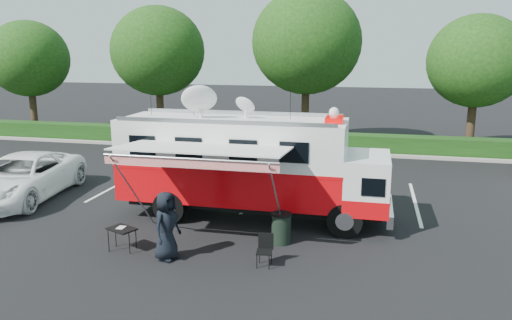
{
  "coord_description": "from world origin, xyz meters",
  "views": [
    {
      "loc": [
        3.76,
        -15.61,
        5.61
      ],
      "look_at": [
        0.0,
        0.5,
        1.9
      ],
      "focal_mm": 35.0,
      "sensor_mm": 36.0,
      "label": 1
    }
  ],
  "objects": [
    {
      "name": "ground_plane",
      "position": [
        0.0,
        0.0,
        0.0
      ],
      "size": [
        120.0,
        120.0,
        0.0
      ],
      "primitive_type": "plane",
      "color": "black",
      "rests_on": "ground"
    },
    {
      "name": "back_border",
      "position": [
        1.14,
        12.9,
        5.0
      ],
      "size": [
        60.0,
        6.14,
        8.87
      ],
      "color": "#9E998E",
      "rests_on": "ground_plane"
    },
    {
      "name": "stall_lines",
      "position": [
        -0.5,
        3.0,
        0.0
      ],
      "size": [
        24.12,
        5.5,
        0.01
      ],
      "color": "silver",
      "rests_on": "ground_plane"
    },
    {
      "name": "command_truck",
      "position": [
        -0.08,
        -0.0,
        1.84
      ],
      "size": [
        8.95,
        2.46,
        4.3
      ],
      "color": "black",
      "rests_on": "ground_plane"
    },
    {
      "name": "awning",
      "position": [
        -0.88,
        -2.56,
        2.77
      ],
      "size": [
        4.89,
        2.53,
        2.95
      ],
      "color": "silver",
      "rests_on": "ground_plane"
    },
    {
      "name": "white_suv",
      "position": [
        -9.06,
        0.15,
        0.0
      ],
      "size": [
        3.5,
        6.3,
        1.67
      ],
      "primitive_type": "imported",
      "rotation": [
        0.0,
        0.0,
        0.12
      ],
      "color": "white",
      "rests_on": "ground_plane"
    },
    {
      "name": "person",
      "position": [
        -1.47,
        -3.8,
        0.0
      ],
      "size": [
        0.81,
        1.05,
        1.9
      ],
      "primitive_type": "imported",
      "rotation": [
        0.0,
        0.0,
        1.32
      ],
      "color": "black",
      "rests_on": "ground_plane"
    },
    {
      "name": "folding_table",
      "position": [
        -2.95,
        -3.54,
        0.61
      ],
      "size": [
        0.93,
        0.82,
        0.66
      ],
      "color": "black",
      "rests_on": "ground_plane"
    },
    {
      "name": "folding_chair",
      "position": [
        1.2,
        -3.58,
        0.5
      ],
      "size": [
        0.45,
        0.47,
        0.86
      ],
      "color": "black",
      "rests_on": "ground_plane"
    },
    {
      "name": "trash_bin",
      "position": [
        1.34,
        -1.98,
        0.46
      ],
      "size": [
        0.61,
        0.61,
        0.91
      ],
      "color": "black",
      "rests_on": "ground_plane"
    }
  ]
}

